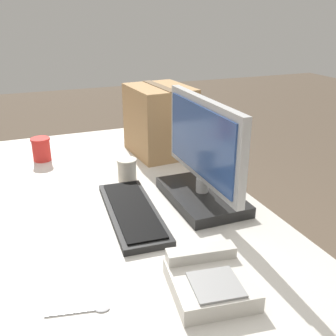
{
  "coord_description": "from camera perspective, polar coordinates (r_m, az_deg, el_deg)",
  "views": [
    {
      "loc": [
        1.23,
        -0.31,
        1.37
      ],
      "look_at": [
        0.1,
        0.13,
        0.87
      ],
      "focal_mm": 42.0,
      "sensor_mm": 36.0,
      "label": 1
    }
  ],
  "objects": [
    {
      "name": "keyboard",
      "position": [
        1.32,
        -5.28,
        -6.36
      ],
      "size": [
        0.46,
        0.18,
        0.03
      ],
      "rotation": [
        0.0,
        0.0,
        -0.07
      ],
      "color": "black",
      "rests_on": "office_desk"
    },
    {
      "name": "paper_cup_left",
      "position": [
        1.86,
        -17.91,
        2.62
      ],
      "size": [
        0.09,
        0.09,
        0.11
      ],
      "color": "red",
      "rests_on": "office_desk"
    },
    {
      "name": "spoon",
      "position": [
        0.97,
        -11.5,
        -19.61
      ],
      "size": [
        0.04,
        0.15,
        0.0
      ],
      "rotation": [
        0.0,
        0.0,
        1.38
      ],
      "color": "silver",
      "rests_on": "office_desk"
    },
    {
      "name": "cardboard_box",
      "position": [
        1.84,
        -1.19,
        6.91
      ],
      "size": [
        0.32,
        0.27,
        0.32
      ],
      "rotation": [
        0.0,
        0.0,
        0.07
      ],
      "color": "tan",
      "rests_on": "office_desk"
    },
    {
      "name": "paper_cup_right",
      "position": [
        1.57,
        -5.98,
        -0.24
      ],
      "size": [
        0.08,
        0.08,
        0.09
      ],
      "color": "beige",
      "rests_on": "office_desk"
    },
    {
      "name": "office_desk",
      "position": [
        1.62,
        -5.84,
        -16.37
      ],
      "size": [
        1.8,
        0.9,
        0.72
      ],
      "color": "beige",
      "rests_on": "ground_plane"
    },
    {
      "name": "monitor",
      "position": [
        1.36,
        5.04,
        0.74
      ],
      "size": [
        0.51,
        0.22,
        0.37
      ],
      "color": "black",
      "rests_on": "office_desk"
    },
    {
      "name": "desk_phone",
      "position": [
        1.0,
        5.98,
        -15.81
      ],
      "size": [
        0.23,
        0.22,
        0.07
      ],
      "rotation": [
        0.0,
        0.0,
        -0.14
      ],
      "color": "beige",
      "rests_on": "office_desk"
    }
  ]
}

